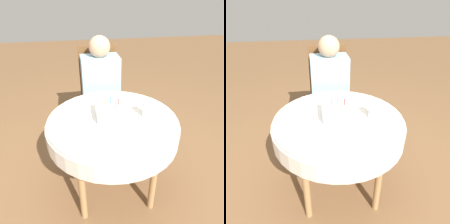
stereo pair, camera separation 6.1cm
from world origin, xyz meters
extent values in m
plane|color=brown|center=(0.00, 0.00, 0.00)|extent=(12.00, 12.00, 0.00)
cylinder|color=silver|center=(0.00, 0.00, 0.69)|extent=(0.96, 0.96, 0.02)
cylinder|color=silver|center=(0.00, 0.00, 0.62)|extent=(0.98, 0.98, 0.13)
cylinder|color=#A37A4C|center=(-0.26, -0.26, 0.34)|extent=(0.05, 0.05, 0.68)
cylinder|color=#A37A4C|center=(0.26, -0.26, 0.34)|extent=(0.05, 0.05, 0.68)
cylinder|color=#A37A4C|center=(-0.26, 0.26, 0.34)|extent=(0.05, 0.05, 0.68)
cylinder|color=#A37A4C|center=(0.26, 0.26, 0.34)|extent=(0.05, 0.05, 0.68)
cube|color=brown|center=(0.00, 0.72, 0.46)|extent=(0.46, 0.46, 0.04)
cube|color=brown|center=(0.00, 0.93, 0.75)|extent=(0.40, 0.04, 0.54)
cylinder|color=brown|center=(-0.19, 0.52, 0.22)|extent=(0.04, 0.04, 0.44)
cylinder|color=brown|center=(0.20, 0.53, 0.22)|extent=(0.04, 0.04, 0.44)
cylinder|color=brown|center=(-0.20, 0.91, 0.22)|extent=(0.04, 0.04, 0.44)
cylinder|color=brown|center=(0.19, 0.92, 0.22)|extent=(0.04, 0.04, 0.44)
cylinder|color=tan|center=(-0.09, 0.55, 0.24)|extent=(0.09, 0.09, 0.48)
cylinder|color=tan|center=(0.10, 0.55, 0.24)|extent=(0.09, 0.09, 0.48)
cube|color=#8CB7D1|center=(0.00, 0.72, 0.72)|extent=(0.38, 0.25, 0.48)
sphere|color=tan|center=(0.00, 0.72, 1.05)|extent=(0.21, 0.21, 0.21)
cube|color=white|center=(-0.01, 0.03, 0.71)|extent=(0.27, 0.27, 0.00)
cube|color=white|center=(-0.01, 0.03, 0.75)|extent=(0.22, 0.22, 0.08)
cylinder|color=red|center=(0.05, 0.04, 0.82)|extent=(0.01, 0.01, 0.05)
cylinder|color=blue|center=(0.00, 0.08, 0.82)|extent=(0.01, 0.01, 0.05)
cylinder|color=gold|center=(-0.04, 0.06, 0.82)|extent=(0.01, 0.01, 0.05)
cylinder|color=#D166B2|center=(-0.04, 0.00, 0.82)|extent=(0.01, 0.01, 0.05)
cylinder|color=gold|center=(0.02, -0.01, 0.82)|extent=(0.01, 0.01, 0.05)
cylinder|color=silver|center=(0.25, -0.01, 0.77)|extent=(0.07, 0.07, 0.13)
camera|label=1|loc=(-0.23, -1.34, 1.56)|focal=35.00mm
camera|label=2|loc=(-0.17, -1.35, 1.56)|focal=35.00mm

